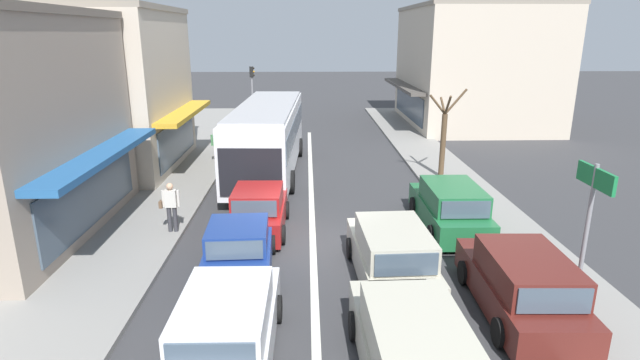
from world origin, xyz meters
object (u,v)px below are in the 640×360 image
object	(u,v)px
sedan_adjacent_lane_lead	(239,252)
parked_wagon_kerb_front	(521,285)
directional_road_sign	(591,205)
parked_wagon_kerb_second	(450,208)
city_bus	(268,134)
street_tree_right	(444,138)
pedestrian_browsing_midblock	(217,144)
hatchback_behind_bus_mid	(259,211)
wagon_queue_far_back	(391,255)
pedestrian_with_handbag_near	(171,204)
wagon_queue_gap_filler	(228,329)
traffic_light_downstreet	(252,87)
wagon_behind_bus_near	(411,349)

from	to	relation	value
sedan_adjacent_lane_lead	parked_wagon_kerb_front	world-z (taller)	parked_wagon_kerb_front
directional_road_sign	parked_wagon_kerb_second	bearing A→B (deg)	106.52
city_bus	street_tree_right	size ratio (longest dim) A/B	2.72
directional_road_sign	street_tree_right	bearing A→B (deg)	91.39
parked_wagon_kerb_second	pedestrian_browsing_midblock	bearing A→B (deg)	136.76
hatchback_behind_bus_mid	wagon_queue_far_back	distance (m)	5.16
city_bus	parked_wagon_kerb_front	bearing A→B (deg)	-61.41
wagon_queue_far_back	parked_wagon_kerb_front	distance (m)	3.20
parked_wagon_kerb_second	pedestrian_with_handbag_near	world-z (taller)	pedestrian_with_handbag_near
city_bus	wagon_queue_far_back	size ratio (longest dim) A/B	2.40
parked_wagon_kerb_front	pedestrian_with_handbag_near	size ratio (longest dim) A/B	2.79
city_bus	pedestrian_with_handbag_near	distance (m)	7.80
wagon_queue_gap_filler	parked_wagon_kerb_second	world-z (taller)	same
hatchback_behind_bus_mid	traffic_light_downstreet	bearing A→B (deg)	96.34
parked_wagon_kerb_second	pedestrian_with_handbag_near	xyz separation A→B (m)	(-9.08, -0.32, 0.32)
wagon_queue_gap_filler	pedestrian_with_handbag_near	world-z (taller)	pedestrian_with_handbag_near
city_bus	street_tree_right	world-z (taller)	street_tree_right
city_bus	wagon_queue_gap_filler	size ratio (longest dim) A/B	2.43
traffic_light_downstreet	street_tree_right	bearing A→B (deg)	-50.81
parked_wagon_kerb_front	parked_wagon_kerb_second	size ratio (longest dim) A/B	1.01
wagon_queue_gap_filler	sedan_adjacent_lane_lead	xyz separation A→B (m)	(-0.27, 3.77, -0.08)
hatchback_behind_bus_mid	parked_wagon_kerb_front	world-z (taller)	parked_wagon_kerb_front
wagon_behind_bus_near	pedestrian_browsing_midblock	world-z (taller)	pedestrian_browsing_midblock
wagon_queue_far_back	hatchback_behind_bus_mid	bearing A→B (deg)	136.87
city_bus	parked_wagon_kerb_second	distance (m)	9.62
sedan_adjacent_lane_lead	pedestrian_with_handbag_near	xyz separation A→B (m)	(-2.51, 2.79, 0.40)
wagon_queue_gap_filler	parked_wagon_kerb_second	bearing A→B (deg)	47.47
parked_wagon_kerb_front	parked_wagon_kerb_second	xyz separation A→B (m)	(-0.18, 5.26, 0.00)
wagon_behind_bus_near	street_tree_right	size ratio (longest dim) A/B	1.13
sedan_adjacent_lane_lead	parked_wagon_kerb_second	world-z (taller)	parked_wagon_kerb_second
sedan_adjacent_lane_lead	wagon_queue_gap_filler	bearing A→B (deg)	-85.95
wagon_queue_far_back	traffic_light_downstreet	distance (m)	22.05
hatchback_behind_bus_mid	parked_wagon_kerb_second	world-z (taller)	parked_wagon_kerb_second
pedestrian_browsing_midblock	pedestrian_with_handbag_near	bearing A→B (deg)	-89.68
wagon_queue_far_back	street_tree_right	distance (m)	10.28
hatchback_behind_bus_mid	pedestrian_with_handbag_near	size ratio (longest dim) A/B	2.29
street_tree_right	pedestrian_browsing_midblock	distance (m)	10.78
wagon_queue_far_back	street_tree_right	world-z (taller)	street_tree_right
hatchback_behind_bus_mid	traffic_light_downstreet	xyz separation A→B (m)	(-1.96, 17.66, 2.15)
wagon_queue_gap_filler	parked_wagon_kerb_second	size ratio (longest dim) A/B	1.00
hatchback_behind_bus_mid	street_tree_right	xyz separation A→B (m)	(7.58, 5.95, 1.15)
pedestrian_browsing_midblock	parked_wagon_kerb_second	bearing A→B (deg)	-43.24
wagon_queue_far_back	pedestrian_with_handbag_near	world-z (taller)	pedestrian_with_handbag_near
parked_wagon_kerb_second	directional_road_sign	xyz separation A→B (m)	(1.55, -5.21, 1.93)
directional_road_sign	pedestrian_with_handbag_near	bearing A→B (deg)	155.27
traffic_light_downstreet	street_tree_right	xyz separation A→B (m)	(9.54, -11.71, -0.99)
traffic_light_downstreet	hatchback_behind_bus_mid	bearing A→B (deg)	-83.66
parked_wagon_kerb_front	city_bus	bearing A→B (deg)	118.59
wagon_queue_far_back	wagon_behind_bus_near	distance (m)	4.00
parked_wagon_kerb_front	hatchback_behind_bus_mid	bearing A→B (deg)	141.32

